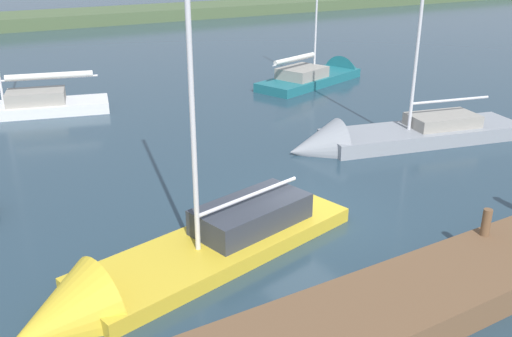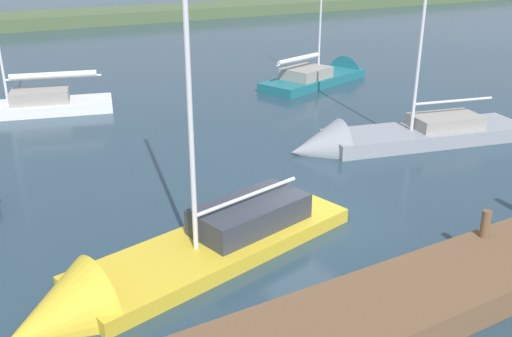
{
  "view_description": "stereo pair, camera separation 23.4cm",
  "coord_description": "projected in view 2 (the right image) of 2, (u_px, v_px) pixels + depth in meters",
  "views": [
    {
      "loc": [
        9.03,
        12.28,
        7.6
      ],
      "look_at": [
        0.7,
        -1.76,
        1.08
      ],
      "focal_mm": 39.25,
      "sensor_mm": 36.0,
      "label": 1
    },
    {
      "loc": [
        8.83,
        12.39,
        7.6
      ],
      "look_at": [
        0.7,
        -1.76,
        1.08
      ],
      "focal_mm": 39.25,
      "sensor_mm": 36.0,
      "label": 2
    }
  ],
  "objects": [
    {
      "name": "sailboat_far_left",
      "position": [
        389.0,
        140.0,
        22.8
      ],
      "size": [
        10.48,
        4.6,
        11.39
      ],
      "rotation": [
        0.0,
        0.0,
        -0.23
      ],
      "color": "gray",
      "rests_on": "ground_plane"
    },
    {
      "name": "sailboat_far_right",
      "position": [
        329.0,
        78.0,
        33.98
      ],
      "size": [
        9.33,
        5.08,
        10.08
      ],
      "rotation": [
        0.0,
        0.0,
        3.46
      ],
      "color": "#1E6B75",
      "rests_on": "ground_plane"
    },
    {
      "name": "sailboat_mid_channel",
      "position": [
        164.0,
        272.0,
        13.76
      ],
      "size": [
        9.9,
        4.48,
        11.23
      ],
      "rotation": [
        0.0,
        0.0,
        0.22
      ],
      "color": "gold",
      "rests_on": "ground_plane"
    },
    {
      "name": "far_shoreline",
      "position": [
        29.0,
        26.0,
        56.53
      ],
      "size": [
        180.0,
        8.0,
        2.4
      ],
      "primitive_type": "cube",
      "color": "#4C603D",
      "rests_on": "ground_plane"
    },
    {
      "name": "dock_pier",
      "position": [
        436.0,
        292.0,
        12.59
      ],
      "size": [
        24.72,
        2.3,
        0.71
      ],
      "primitive_type": "cube",
      "color": "brown",
      "rests_on": "ground_plane"
    },
    {
      "name": "mooring_post_near",
      "position": [
        485.0,
        224.0,
        14.11
      ],
      "size": [
        0.23,
        0.23,
        0.72
      ],
      "primitive_type": "cylinder",
      "color": "brown",
      "rests_on": "dock_pier"
    },
    {
      "name": "ground_plane",
      "position": [
        305.0,
        216.0,
        16.88
      ],
      "size": [
        200.0,
        200.0,
        0.0
      ],
      "primitive_type": "plane",
      "color": "#263D4C"
    }
  ]
}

